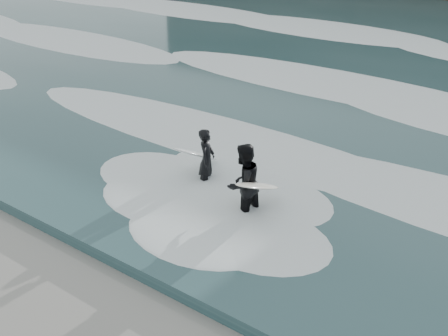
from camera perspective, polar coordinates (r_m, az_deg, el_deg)
The scene contains 4 objects.
foam_near at distance 15.34m, azimuth 8.50°, elevation 0.09°, with size 60.00×3.20×0.20m, color white.
foam_mid at distance 21.35m, azimuth 17.79°, elevation 6.61°, with size 60.00×4.00×0.24m, color white.
surfer_left at distance 14.58m, azimuth -1.98°, elevation 0.95°, with size 0.98×1.75×1.70m.
surfer_right at distance 13.00m, azimuth 2.09°, elevation -1.62°, with size 1.21×1.94×1.97m.
Camera 1 is at (6.43, -3.29, 6.94)m, focal length 45.00 mm.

